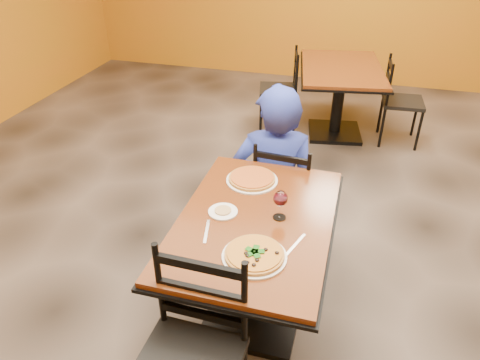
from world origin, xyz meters
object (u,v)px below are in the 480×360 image
(table_second, at_px, (340,85))
(wine_glass, at_px, (280,204))
(chair_second_left, at_px, (278,90))
(side_plate, at_px, (223,212))
(pizza_main, at_px, (254,254))
(chair_second_right, at_px, (403,102))
(pizza_far, at_px, (252,178))
(chair_main_far, at_px, (286,192))
(plate_far, at_px, (252,180))
(plate_main, at_px, (254,257))
(table_main, at_px, (255,247))
(diner, at_px, (275,167))

(table_second, distance_m, wine_glass, 2.70)
(chair_second_left, distance_m, side_plate, 2.75)
(pizza_main, relative_size, side_plate, 1.77)
(side_plate, bearing_deg, chair_second_left, 94.90)
(table_second, height_order, chair_second_right, chair_second_right)
(chair_second_left, xyz_separation_m, wine_glass, (0.54, -2.68, 0.40))
(pizza_far, xyz_separation_m, side_plate, (-0.07, -0.35, -0.02))
(chair_main_far, bearing_deg, plate_far, 75.01)
(chair_second_right, height_order, plate_far, chair_second_right)
(wine_glass, bearing_deg, plate_main, -98.71)
(table_second, height_order, plate_far, plate_far)
(side_plate, bearing_deg, wine_glass, 6.94)
(chair_second_left, xyz_separation_m, chair_second_right, (1.29, 0.00, -0.00))
(chair_second_left, bearing_deg, table_main, -3.49)
(diner, xyz_separation_m, plate_far, (-0.05, -0.45, 0.15))
(table_second, relative_size, side_plate, 8.38)
(diner, xyz_separation_m, wine_glass, (0.18, -0.77, 0.24))
(chair_second_left, distance_m, pizza_far, 2.41)
(table_main, relative_size, pizza_far, 4.39)
(diner, bearing_deg, chair_second_right, -128.24)
(plate_far, relative_size, pizza_far, 1.11)
(chair_second_left, height_order, pizza_main, chair_second_left)
(chair_second_left, height_order, plate_main, chair_second_left)
(pizza_main, bearing_deg, diner, 96.53)
(plate_far, height_order, pizza_far, pizza_far)
(pizza_far, bearing_deg, side_plate, -101.44)
(plate_main, bearing_deg, side_plate, 129.54)
(chair_main_far, height_order, pizza_main, chair_main_far)
(plate_main, height_order, plate_far, same)
(diner, distance_m, pizza_main, 1.13)
(pizza_main, bearing_deg, table_second, 86.92)
(table_second, distance_m, chair_second_right, 0.66)
(table_second, bearing_deg, side_plate, -98.66)
(chair_second_right, bearing_deg, plate_far, 153.92)
(pizza_far, bearing_deg, diner, 83.42)
(plate_far, bearing_deg, side_plate, -101.44)
(table_main, bearing_deg, table_second, 85.17)
(wine_glass, bearing_deg, pizza_far, 126.16)
(chair_second_left, xyz_separation_m, plate_main, (0.48, -3.02, 0.32))
(diner, height_order, wine_glass, diner)
(pizza_far, bearing_deg, wine_glass, -53.84)
(chair_main_far, relative_size, pizza_main, 3.04)
(chair_second_right, xyz_separation_m, side_plate, (-1.06, -2.72, 0.32))
(chair_second_left, height_order, chair_second_right, same)
(chair_second_left, bearing_deg, table_second, 77.84)
(plate_far, height_order, wine_glass, wine_glass)
(pizza_main, bearing_deg, plate_main, 0.00)
(table_second, bearing_deg, table_main, -94.83)
(table_main, distance_m, chair_second_right, 2.87)
(table_main, bearing_deg, wine_glass, 21.07)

